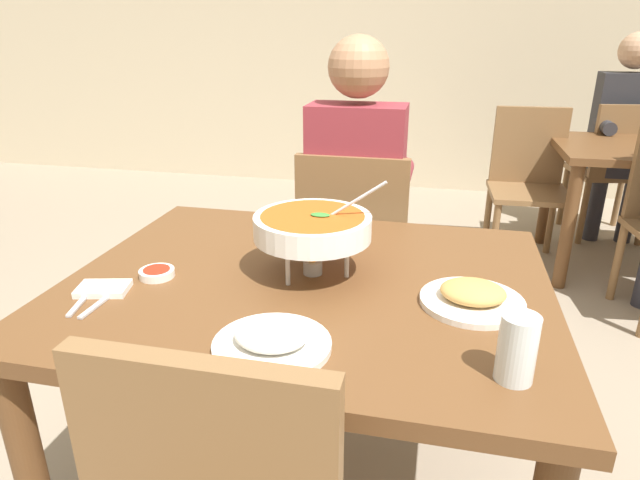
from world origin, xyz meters
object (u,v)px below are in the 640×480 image
object	(u,v)px
diner_main	(357,188)
dining_table_main	(307,313)
chair_diner_main	(354,247)
chair_bg_corner	(528,177)
sauce_dish	(157,273)
patron_bg_right	(624,126)
rice_plate	(272,340)
appetizer_plate	(472,297)
chair_bg_right	(616,165)
curry_bowl	(313,227)
drink_glass	(517,352)

from	to	relation	value
diner_main	dining_table_main	bearing A→B (deg)	-90.00
chair_diner_main	chair_bg_corner	world-z (taller)	same
sauce_dish	patron_bg_right	bearing A→B (deg)	55.83
diner_main	rice_plate	size ratio (longest dim) A/B	5.46
appetizer_plate	chair_bg_corner	distance (m)	2.20
chair_diner_main	sauce_dish	bearing A→B (deg)	-114.19
chair_diner_main	chair_bg_right	world-z (taller)	same
dining_table_main	chair_bg_corner	bearing A→B (deg)	68.60
dining_table_main	chair_bg_right	distance (m)	2.91
rice_plate	chair_bg_corner	xyz separation A→B (m)	(0.81, 2.43, -0.24)
diner_main	chair_bg_right	world-z (taller)	diner_main
chair_bg_right	diner_main	bearing A→B (deg)	-129.25
curry_bowl	chair_bg_corner	size ratio (longest dim) A/B	0.37
chair_bg_right	patron_bg_right	size ratio (longest dim) A/B	0.69
diner_main	drink_glass	size ratio (longest dim) A/B	10.08
rice_plate	appetizer_plate	distance (m)	0.49
appetizer_plate	chair_diner_main	bearing A→B (deg)	116.24
chair_bg_corner	dining_table_main	bearing A→B (deg)	-111.40
chair_bg_corner	patron_bg_right	bearing A→B (deg)	39.41
chair_bg_right	appetizer_plate	bearing A→B (deg)	-111.24
dining_table_main	diner_main	world-z (taller)	diner_main
dining_table_main	rice_plate	xyz separation A→B (m)	(0.01, -0.33, 0.12)
curry_bowl	drink_glass	world-z (taller)	curry_bowl
sauce_dish	drink_glass	distance (m)	0.89
diner_main	sauce_dish	distance (m)	0.96
diner_main	chair_bg_corner	size ratio (longest dim) A/B	1.46
dining_table_main	curry_bowl	bearing A→B (deg)	79.13
dining_table_main	appetizer_plate	bearing A→B (deg)	-6.94
appetizer_plate	drink_glass	xyz separation A→B (m)	(0.06, -0.28, 0.04)
dining_table_main	patron_bg_right	world-z (taller)	patron_bg_right
drink_glass	appetizer_plate	bearing A→B (deg)	102.80
appetizer_plate	chair_bg_corner	xyz separation A→B (m)	(0.41, 2.15, -0.24)
appetizer_plate	diner_main	bearing A→B (deg)	115.37
drink_glass	chair_bg_right	bearing A→B (deg)	71.82
drink_glass	rice_plate	bearing A→B (deg)	-179.97
drink_glass	patron_bg_right	bearing A→B (deg)	71.83
chair_bg_corner	chair_bg_right	bearing A→B (deg)	36.75
chair_diner_main	sauce_dish	xyz separation A→B (m)	(-0.38, -0.85, 0.23)
rice_plate	patron_bg_right	bearing A→B (deg)	64.10
sauce_dish	chair_bg_corner	bearing A→B (deg)	60.99
rice_plate	drink_glass	xyz separation A→B (m)	(0.46, 0.00, 0.04)
curry_bowl	patron_bg_right	distance (m)	2.93
chair_bg_right	chair_bg_corner	bearing A→B (deg)	-143.25
rice_plate	chair_bg_right	size ratio (longest dim) A/B	0.27
drink_glass	chair_diner_main	bearing A→B (deg)	113.05
curry_bowl	chair_bg_corner	xyz separation A→B (m)	(0.81, 2.06, -0.35)
dining_table_main	curry_bowl	distance (m)	0.23
dining_table_main	drink_glass	bearing A→B (deg)	-35.03
dining_table_main	chair_bg_corner	size ratio (longest dim) A/B	1.35
diner_main	rice_plate	world-z (taller)	diner_main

